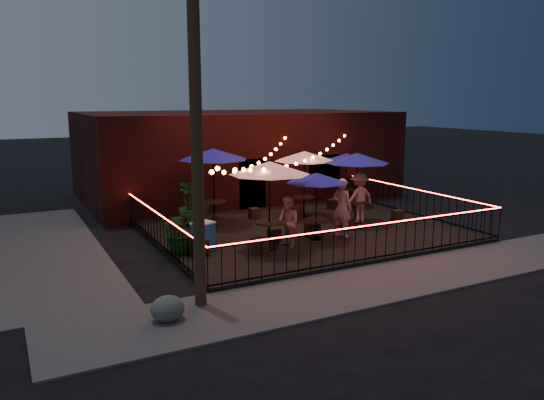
{
  "coord_description": "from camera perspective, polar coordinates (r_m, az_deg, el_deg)",
  "views": [
    {
      "loc": [
        -9.19,
        -13.34,
        4.62
      ],
      "look_at": [
        -1.42,
        1.57,
        1.39
      ],
      "focal_mm": 35.0,
      "sensor_mm": 36.0,
      "label": 1
    }
  ],
  "objects": [
    {
      "name": "bistro_chair_8",
      "position": [
        18.53,
        8.04,
        -2.48
      ],
      "size": [
        0.4,
        0.4,
        0.45
      ],
      "primitive_type": "cube",
      "rotation": [
        0.0,
        0.0,
        0.06
      ],
      "color": "black",
      "rests_on": "patio"
    },
    {
      "name": "cafe_table_3",
      "position": [
        20.03,
        3.51,
        4.64
      ],
      "size": [
        2.94,
        2.94,
        2.52
      ],
      "rotation": [
        0.0,
        0.0,
        -0.36
      ],
      "color": "black",
      "rests_on": "patio"
    },
    {
      "name": "cafe_table_2",
      "position": [
        16.8,
        4.84,
        2.29
      ],
      "size": [
        2.55,
        2.55,
        2.16
      ],
      "rotation": [
        0.0,
        0.0,
        -0.38
      ],
      "color": "black",
      "rests_on": "patio"
    },
    {
      "name": "brick_building",
      "position": [
        25.6,
        -3.93,
        4.97
      ],
      "size": [
        14.0,
        8.0,
        4.0
      ],
      "color": "#3B1310",
      "rests_on": "ground"
    },
    {
      "name": "fence_front",
      "position": [
        15.12,
        11.12,
        -4.49
      ],
      "size": [
        10.0,
        0.04,
        1.04
      ],
      "color": "black",
      "rests_on": "patio"
    },
    {
      "name": "potted_shrub_a",
      "position": [
        15.78,
        -9.8,
        -3.27
      ],
      "size": [
        1.35,
        1.23,
        1.31
      ],
      "primitive_type": "imported",
      "rotation": [
        0.0,
        0.0,
        0.19
      ],
      "color": "#1B3611",
      "rests_on": "patio"
    },
    {
      "name": "patio",
      "position": [
        18.45,
        3.29,
        -3.4
      ],
      "size": [
        10.0,
        8.0,
        0.15
      ],
      "primitive_type": "cube",
      "color": "black",
      "rests_on": "ground"
    },
    {
      "name": "bistro_chair_7",
      "position": [
        20.08,
        2.61,
        -1.38
      ],
      "size": [
        0.44,
        0.44,
        0.42
      ],
      "primitive_type": "cube",
      "rotation": [
        0.0,
        0.0,
        3.4
      ],
      "color": "black",
      "rests_on": "patio"
    },
    {
      "name": "sidewalk",
      "position": [
        14.4,
        14.15,
        -8.07
      ],
      "size": [
        18.0,
        2.5,
        0.05
      ],
      "primitive_type": "cube",
      "color": "#484543",
      "rests_on": "ground"
    },
    {
      "name": "cafe_table_0",
      "position": [
        15.58,
        -0.29,
        3.34
      ],
      "size": [
        3.09,
        3.09,
        2.66
      ],
      "rotation": [
        0.0,
        0.0,
        0.35
      ],
      "color": "black",
      "rests_on": "patio"
    },
    {
      "name": "festoon_lights",
      "position": [
        17.25,
        1.01,
        3.88
      ],
      "size": [
        10.02,
        8.72,
        1.32
      ],
      "color": "#FF561F",
      "rests_on": "ground"
    },
    {
      "name": "bistro_chair_0",
      "position": [
        15.43,
        -7.81,
        -5.1
      ],
      "size": [
        0.54,
        0.54,
        0.5
      ],
      "primitive_type": "cube",
      "rotation": [
        0.0,
        0.0,
        0.34
      ],
      "color": "black",
      "rests_on": "patio"
    },
    {
      "name": "bistro_chair_11",
      "position": [
        22.09,
        9.48,
        -0.31
      ],
      "size": [
        0.51,
        0.51,
        0.48
      ],
      "primitive_type": "cube",
      "rotation": [
        0.0,
        0.0,
        2.84
      ],
      "color": "black",
      "rests_on": "patio"
    },
    {
      "name": "cooler",
      "position": [
        15.93,
        -7.43,
        -3.87
      ],
      "size": [
        0.78,
        0.67,
        0.86
      ],
      "rotation": [
        0.0,
        0.0,
        0.36
      ],
      "color": "#246CB8",
      "rests_on": "patio"
    },
    {
      "name": "bistro_chair_2",
      "position": [
        18.62,
        -10.16,
        -2.53
      ],
      "size": [
        0.36,
        0.36,
        0.41
      ],
      "primitive_type": "cube",
      "rotation": [
        0.0,
        0.0,
        -0.02
      ],
      "color": "black",
      "rests_on": "patio"
    },
    {
      "name": "fence_right",
      "position": [
        21.27,
        14.96,
        -0.22
      ],
      "size": [
        0.04,
        8.0,
        1.04
      ],
      "rotation": [
        0.0,
        0.0,
        1.57
      ],
      "color": "black",
      "rests_on": "patio"
    },
    {
      "name": "potted_shrub_b",
      "position": [
        16.9,
        -7.7,
        -2.32
      ],
      "size": [
        0.73,
        0.59,
        1.28
      ],
      "primitive_type": "imported",
      "rotation": [
        0.0,
        0.0,
        0.04
      ],
      "color": "#11340A",
      "rests_on": "patio"
    },
    {
      "name": "utility_pole",
      "position": [
        11.41,
        -8.15,
        7.66
      ],
      "size": [
        0.26,
        0.26,
        8.0
      ],
      "primitive_type": "cylinder",
      "color": "#3B2418",
      "rests_on": "ground"
    },
    {
      "name": "bistro_chair_10",
      "position": [
        21.83,
        6.49,
        -0.46
      ],
      "size": [
        0.42,
        0.42,
        0.41
      ],
      "primitive_type": "cube",
      "rotation": [
        0.0,
        0.0,
        0.23
      ],
      "color": "black",
      "rests_on": "patio"
    },
    {
      "name": "potted_shrub_c",
      "position": [
        19.14,
        -8.79,
        -0.39
      ],
      "size": [
        1.13,
        1.13,
        1.54
      ],
      "primitive_type": "imported",
      "rotation": [
        0.0,
        0.0,
        0.4
      ],
      "color": "#123E0E",
      "rests_on": "patio"
    },
    {
      "name": "fence_left",
      "position": [
        16.39,
        -11.91,
        -3.33
      ],
      "size": [
        0.04,
        8.0,
        1.04
      ],
      "rotation": [
        0.0,
        0.0,
        1.57
      ],
      "color": "black",
      "rests_on": "patio"
    },
    {
      "name": "boulder",
      "position": [
        11.47,
        -11.17,
        -11.38
      ],
      "size": [
        0.94,
        0.85,
        0.62
      ],
      "primitive_type": "ellipsoid",
      "rotation": [
        0.0,
        0.0,
        0.24
      ],
      "color": "#4B4B46",
      "rests_on": "ground"
    },
    {
      "name": "cafe_table_4",
      "position": [
        19.28,
        9.14,
        4.37
      ],
      "size": [
        2.82,
        2.82,
        2.55
      ],
      "rotation": [
        0.0,
        0.0,
        0.25
      ],
      "color": "black",
      "rests_on": "patio"
    },
    {
      "name": "patron_c",
      "position": [
        19.56,
        9.35,
        0.26
      ],
      "size": [
        1.2,
        0.71,
        1.83
      ],
      "primitive_type": "imported",
      "rotation": [
        0.0,
        0.0,
        3.16
      ],
      "color": "beige",
      "rests_on": "patio"
    },
    {
      "name": "ground",
      "position": [
        16.85,
        6.79,
        -5.12
      ],
      "size": [
        110.0,
        110.0,
        0.0
      ],
      "primitive_type": "plane",
      "color": "black",
      "rests_on": "ground"
    },
    {
      "name": "bistro_chair_3",
      "position": [
        18.85,
        -5.72,
        -2.25
      ],
      "size": [
        0.43,
        0.43,
        0.41
      ],
      "primitive_type": "cube",
      "rotation": [
        0.0,
        0.0,
        3.42
      ],
      "color": "black",
      "rests_on": "patio"
    },
    {
      "name": "bistro_chair_1",
      "position": [
        15.52,
        -1.32,
        -4.95
      ],
      "size": [
        0.47,
        0.47,
        0.48
      ],
      "primitive_type": "cube",
      "rotation": [
        0.0,
        0.0,
        3.33
      ],
      "color": "black",
      "rests_on": "patio"
    },
    {
      "name": "cafe_table_1",
      "position": [
        18.93,
        -6.34,
        4.82
      ],
      "size": [
        2.73,
        2.73,
        2.73
      ],
      "rotation": [
        0.0,
        0.0,
        -0.11
      ],
      "color": "black",
      "rests_on": "patio"
    },
    {
      "name": "bistro_chair_5",
      "position": [
        17.41,
        4.35,
        -3.24
      ],
      "size": [
        0.44,
        0.44,
        0.46
      ],
      "primitive_type": "cube",
      "rotation": [
        0.0,
        0.0,
        3.27
      ],
      "color": "black",
      "rests_on": "patio"
    },
    {
      "name": "bistro_chair_6",
      "position": [
        19.98,
        -1.92,
        -1.45
      ],
      "size": [
        0.36,
        0.36,
        0.41
      ],
      "primitive_type": "cube",
      "rotation": [
        0.0,
        0.0,
        -0.04
      ],
      "color": "black",
      "rests_on": "patio"
    },
    {
      "name": "bistro_chair_4",
      "position": [
        16.84,
        0.23,
        -3.76
      ],
      "size": [
        0.38,
        0.38,
        0.43
      ],
      "primitive_type": "cube",
      "rotation": [
        0.0,
        0.0,
        -0.07
      ],
      "color": "black",
      "rests_on": "patio"
    },
    {
      "name": "bistro_chair_9",
      "position": [
        20.1,
        13.36,
        -1.66
      ],
      "size": [
        0.36,
        0.36,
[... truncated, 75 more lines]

